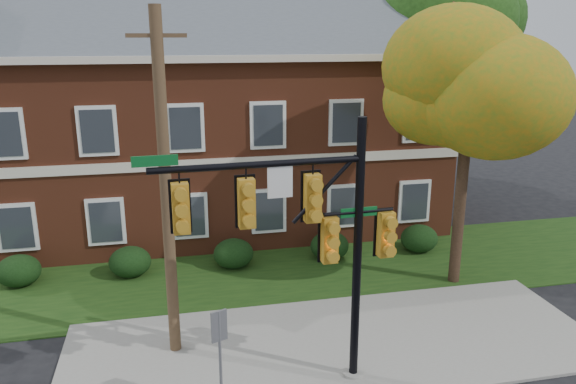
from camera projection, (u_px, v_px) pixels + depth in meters
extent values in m
plane|color=black|center=(347.00, 367.00, 13.87)|extent=(120.00, 120.00, 0.00)
cube|color=gray|center=(335.00, 344.00, 14.80)|extent=(14.00, 5.00, 0.08)
cube|color=#193811|center=(294.00, 270.00, 19.50)|extent=(30.00, 6.00, 0.04)
cube|color=brown|center=(217.00, 142.00, 23.79)|extent=(18.00, 8.00, 7.00)
cube|color=beige|center=(213.00, 54.00, 22.80)|extent=(18.80, 8.80, 0.24)
cube|color=beige|center=(227.00, 163.00, 20.00)|extent=(18.00, 0.12, 0.35)
ellipsoid|color=black|center=(19.00, 271.00, 18.19)|extent=(1.40, 1.26, 1.05)
ellipsoid|color=black|center=(130.00, 262.00, 18.90)|extent=(1.40, 1.26, 1.05)
ellipsoid|color=black|center=(233.00, 254.00, 19.62)|extent=(1.40, 1.26, 1.05)
ellipsoid|color=black|center=(330.00, 246.00, 20.33)|extent=(1.40, 1.26, 1.05)
ellipsoid|color=black|center=(419.00, 239.00, 21.05)|extent=(1.40, 1.26, 1.05)
cylinder|color=black|center=(460.00, 198.00, 17.86)|extent=(0.36, 0.36, 5.76)
ellipsoid|color=#BE7110|center=(471.00, 84.00, 16.88)|extent=(4.25, 4.25, 3.60)
ellipsoid|color=#BE7110|center=(498.00, 64.00, 16.49)|extent=(3.50, 3.50, 3.00)
cylinder|color=black|center=(444.00, 129.00, 26.97)|extent=(0.36, 0.36, 7.04)
ellipsoid|color=#19390F|center=(451.00, 34.00, 25.77)|extent=(5.95, 5.95, 5.04)
ellipsoid|color=#19390F|center=(476.00, 20.00, 25.29)|extent=(4.90, 4.90, 4.20)
cylinder|color=black|center=(221.00, 109.00, 31.42)|extent=(0.36, 0.36, 7.68)
ellipsoid|color=#A23D0D|center=(218.00, 20.00, 30.11)|extent=(6.46, 6.46, 5.47)
ellipsoid|color=#A23D0D|center=(237.00, 8.00, 29.60)|extent=(5.32, 5.32, 4.56)
cylinder|color=gray|center=(353.00, 374.00, 13.45)|extent=(0.50, 0.50, 0.14)
cylinder|color=black|center=(357.00, 256.00, 12.61)|extent=(0.21, 0.21, 6.26)
cylinder|color=black|center=(259.00, 165.00, 11.44)|extent=(4.48, 0.37, 0.14)
cylinder|color=black|center=(359.00, 212.00, 12.33)|extent=(1.61, 0.15, 0.07)
cube|color=#B9811D|center=(181.00, 208.00, 11.25)|extent=(0.41, 0.29, 1.04)
cube|color=#B9811D|center=(247.00, 203.00, 11.59)|extent=(0.41, 0.29, 1.04)
cube|color=#B9811D|center=(313.00, 198.00, 11.95)|extent=(0.41, 0.29, 1.04)
cube|color=silver|center=(280.00, 182.00, 11.66)|extent=(0.54, 0.06, 0.67)
cube|color=#0B5521|center=(155.00, 161.00, 10.87)|extent=(0.90, 0.08, 0.21)
cube|color=#B9811D|center=(330.00, 240.00, 12.32)|extent=(0.41, 0.29, 1.04)
cube|color=#B9811D|center=(386.00, 234.00, 12.66)|extent=(0.41, 0.29, 1.04)
cube|color=#0B5521|center=(359.00, 212.00, 12.33)|extent=(0.85, 0.08, 0.21)
cylinder|color=brown|center=(166.00, 193.00, 13.39)|extent=(0.29, 0.29, 8.57)
cube|color=brown|center=(156.00, 35.00, 12.40)|extent=(1.34, 0.13, 0.10)
cylinder|color=slate|center=(220.00, 364.00, 11.84)|extent=(0.09, 0.09, 2.45)
cube|color=slate|center=(219.00, 326.00, 11.59)|extent=(0.35, 0.17, 0.69)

